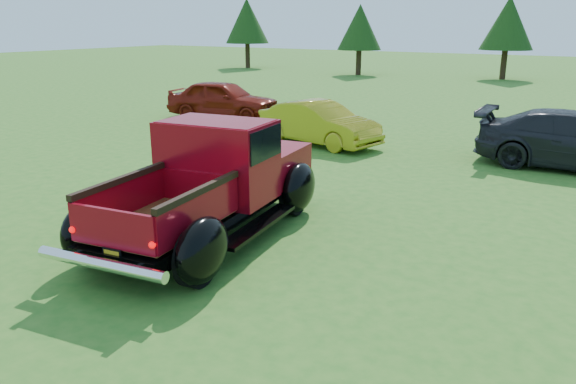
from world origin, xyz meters
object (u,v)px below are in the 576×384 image
(show_car_yellow, at_px, (319,123))
(show_car_red, at_px, (223,99))
(tree_mid_left, at_px, (508,23))
(tree_far_west, at_px, (247,21))
(pickup_truck, at_px, (218,178))
(tree_west, at_px, (360,27))

(show_car_yellow, bearing_deg, show_car_red, 79.06)
(tree_mid_left, relative_size, show_car_red, 1.20)
(tree_far_west, distance_m, tree_mid_left, 19.03)
(tree_far_west, height_order, pickup_truck, tree_far_west)
(tree_mid_left, xyz_separation_m, show_car_red, (-5.50, -21.11, -2.67))
(pickup_truck, bearing_deg, show_car_red, 120.20)
(pickup_truck, bearing_deg, tree_mid_left, 85.38)
(tree_far_west, xyz_separation_m, pickup_truck, (20.72, -29.33, -2.62))
(tree_far_west, distance_m, show_car_red, 24.39)
(show_car_red, distance_m, show_car_yellow, 5.67)
(tree_mid_left, bearing_deg, show_car_yellow, -90.63)
(tree_west, height_order, show_car_yellow, tree_west)
(tree_far_west, bearing_deg, pickup_truck, -54.77)
(tree_far_west, relative_size, tree_mid_left, 1.04)
(tree_west, distance_m, show_car_red, 19.58)
(tree_mid_left, bearing_deg, show_car_red, -104.60)
(tree_mid_left, bearing_deg, tree_west, -167.47)
(tree_far_west, height_order, tree_west, tree_far_west)
(tree_west, height_order, pickup_truck, tree_west)
(tree_far_west, height_order, show_car_yellow, tree_far_west)
(tree_far_west, relative_size, tree_west, 1.13)
(tree_west, relative_size, show_car_red, 1.11)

